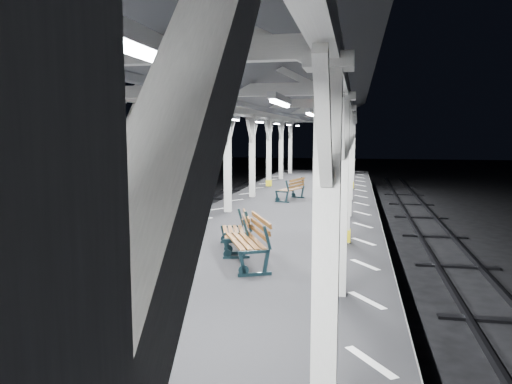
% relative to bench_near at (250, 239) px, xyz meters
% --- Properties ---
extents(ground, '(120.00, 120.00, 0.00)m').
position_rel_bench_near_xyz_m(ground, '(-0.15, 0.39, -1.52)').
color(ground, black).
rests_on(ground, ground).
extents(platform, '(6.00, 50.00, 1.00)m').
position_rel_bench_near_xyz_m(platform, '(-0.15, 0.39, -1.02)').
color(platform, black).
rests_on(platform, ground).
extents(hazard_stripes_left, '(1.00, 48.00, 0.01)m').
position_rel_bench_near_xyz_m(hazard_stripes_left, '(-2.60, 0.39, -0.51)').
color(hazard_stripes_left, silver).
rests_on(hazard_stripes_left, platform).
extents(hazard_stripes_right, '(1.00, 48.00, 0.01)m').
position_rel_bench_near_xyz_m(hazard_stripes_right, '(2.30, 0.39, -0.51)').
color(hazard_stripes_right, silver).
rests_on(hazard_stripes_right, platform).
extents(track_left, '(2.20, 60.00, 0.16)m').
position_rel_bench_near_xyz_m(track_left, '(-5.15, 0.39, -1.44)').
color(track_left, '#2D2D33').
rests_on(track_left, ground).
extents(track_right, '(2.20, 60.00, 0.16)m').
position_rel_bench_near_xyz_m(track_right, '(4.85, 0.39, -1.44)').
color(track_right, '#2D2D33').
rests_on(track_right, ground).
extents(canopy, '(5.40, 49.00, 4.65)m').
position_rel_bench_near_xyz_m(canopy, '(-0.15, 0.37, 3.05)').
color(canopy, silver).
rests_on(canopy, platform).
extents(bench_near, '(1.33, 1.90, 0.97)m').
position_rel_bench_near_xyz_m(bench_near, '(0.00, 0.00, 0.00)').
color(bench_near, '#13272E').
rests_on(bench_near, platform).
extents(bench_mid, '(1.02, 1.68, 0.86)m').
position_rel_bench_near_xyz_m(bench_mid, '(-0.53, 1.12, -0.06)').
color(bench_mid, '#13272E').
rests_on(bench_mid, platform).
extents(bench_far, '(1.01, 1.71, 0.88)m').
position_rel_bench_near_xyz_m(bench_far, '(-0.37, 9.68, -0.05)').
color(bench_far, '#13272E').
rests_on(bench_far, platform).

